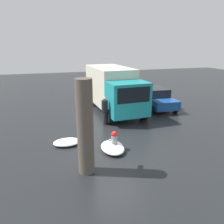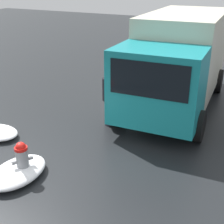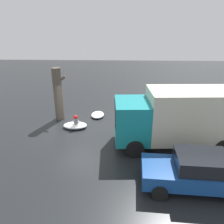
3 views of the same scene
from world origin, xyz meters
TOP-DOWN VIEW (x-y plane):
  - ground_plane at (0.00, 0.00)m, footprint 60.00×60.00m
  - fire_hydrant at (0.00, 0.00)m, footprint 0.46×0.39m
  - delivery_truck at (5.96, -1.77)m, footprint 6.71×3.00m
  - pedestrian at (3.33, -0.44)m, footprint 0.38×0.38m
  - snow_pile_curbside at (-0.08, 0.11)m, footprint 1.51×1.03m

SIDE VIEW (x-z plane):
  - ground_plane at x=0.00m, z-range 0.00..0.00m
  - snow_pile_curbside at x=-0.08m, z-range 0.00..0.31m
  - fire_hydrant at x=0.00m, z-range 0.01..0.92m
  - pedestrian at x=3.33m, z-range 0.08..1.81m
  - delivery_truck at x=5.96m, z-range 0.13..3.24m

